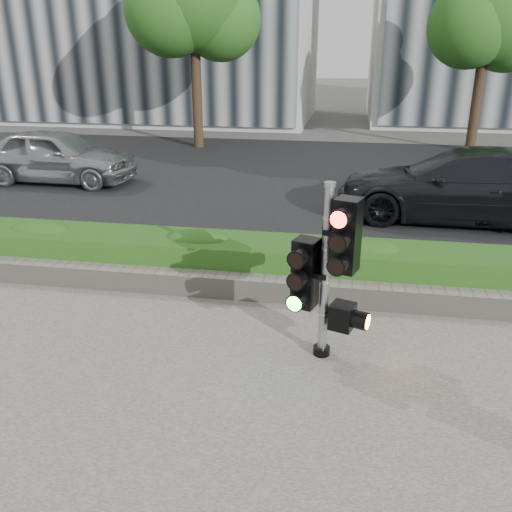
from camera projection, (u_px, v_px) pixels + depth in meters
name	position (u px, v px, depth m)	size (l,w,h in m)	color
ground	(239.00, 368.00, 6.54)	(120.00, 120.00, 0.00)	#51514C
road	(308.00, 179.00, 15.71)	(60.00, 13.00, 0.02)	black
curb	(275.00, 266.00, 9.41)	(60.00, 0.25, 0.12)	gray
stone_wall	(264.00, 288.00, 8.21)	(12.00, 0.32, 0.34)	gray
hedge	(270.00, 262.00, 8.75)	(12.00, 1.00, 0.68)	#468E2B
tree_left	(193.00, 1.00, 18.77)	(4.61, 4.03, 7.34)	black
tree_right	(488.00, 18.00, 18.30)	(4.10, 3.58, 6.53)	black
traffic_signal	(329.00, 264.00, 6.36)	(0.81, 0.67, 2.20)	black
car_silver	(57.00, 156.00, 15.00)	(1.76, 4.37, 1.49)	#9EA1A5
car_dark	(463.00, 185.00, 11.74)	(2.19, 5.40, 1.57)	black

